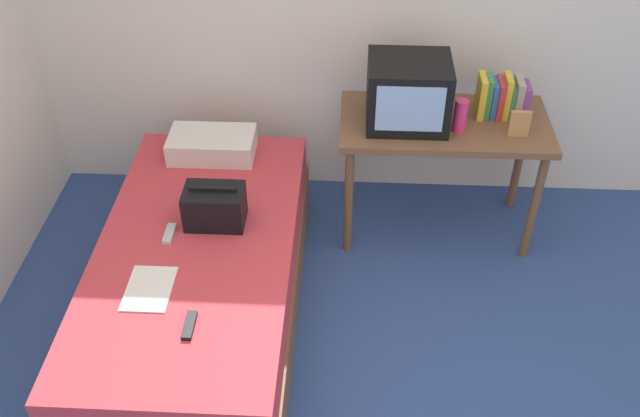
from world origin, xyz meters
TOP-DOWN VIEW (x-y plane):
  - bed at (-0.81, 0.72)m, footprint 1.00×2.00m
  - desk at (0.46, 1.52)m, footprint 1.16×0.60m
  - tv at (0.24, 1.51)m, footprint 0.44×0.39m
  - water_bottle at (0.53, 1.42)m, footprint 0.07×0.07m
  - book_row at (0.77, 1.60)m, footprint 0.28×0.16m
  - picture_frame at (0.84, 1.39)m, footprint 0.11×0.02m
  - pillow at (-0.85, 1.49)m, footprint 0.49×0.29m
  - handbag at (-0.73, 0.89)m, footprint 0.30×0.20m
  - magazine at (-0.96, 0.40)m, footprint 0.21×0.29m
  - remote_dark at (-0.73, 0.18)m, footprint 0.04×0.16m
  - remote_silver at (-0.95, 0.77)m, footprint 0.04×0.14m

SIDE VIEW (x-z plane):
  - bed at x=-0.81m, z-range 0.00..0.51m
  - magazine at x=-0.96m, z-range 0.52..0.52m
  - remote_dark at x=-0.73m, z-range 0.52..0.54m
  - remote_silver at x=-0.95m, z-range 0.52..0.54m
  - pillow at x=-0.85m, z-range 0.52..0.65m
  - handbag at x=-0.73m, z-range 0.50..0.73m
  - desk at x=0.46m, z-range 0.28..1.05m
  - picture_frame at x=0.84m, z-range 0.76..0.91m
  - water_bottle at x=0.53m, z-range 0.76..0.95m
  - book_row at x=0.77m, z-range 0.75..0.99m
  - tv at x=0.24m, z-range 0.76..1.12m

